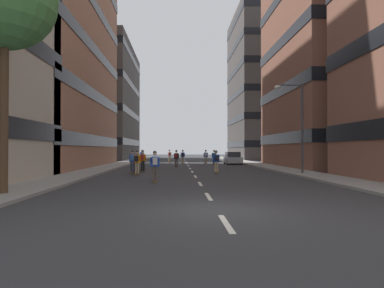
{
  "coord_description": "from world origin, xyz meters",
  "views": [
    {
      "loc": [
        -1.23,
        -10.8,
        1.88
      ],
      "look_at": [
        0.0,
        18.4,
        2.29
      ],
      "focal_mm": 32.71,
      "sensor_mm": 36.0,
      "label": 1
    }
  ],
  "objects_px": {
    "skater_0": "(143,159)",
    "skater_1": "(216,160)",
    "streetlamp_right": "(297,118)",
    "skater_2": "(214,156)",
    "skater_3": "(133,160)",
    "skater_4": "(137,161)",
    "skater_5": "(176,157)",
    "skater_6": "(169,155)",
    "skater_10": "(142,156)",
    "parked_car_near": "(233,158)",
    "skater_7": "(155,164)",
    "skater_9": "(206,156)",
    "skater_8": "(183,156)"
  },
  "relations": [
    {
      "from": "streetlamp_right",
      "to": "skater_10",
      "type": "relative_size",
      "value": 3.65
    },
    {
      "from": "skater_10",
      "to": "skater_7",
      "type": "bearing_deg",
      "value": -82.72
    },
    {
      "from": "skater_5",
      "to": "skater_8",
      "type": "height_order",
      "value": "same"
    },
    {
      "from": "skater_2",
      "to": "skater_6",
      "type": "distance_m",
      "value": 9.36
    },
    {
      "from": "skater_0",
      "to": "skater_10",
      "type": "height_order",
      "value": "same"
    },
    {
      "from": "parked_car_near",
      "to": "skater_0",
      "type": "height_order",
      "value": "skater_0"
    },
    {
      "from": "skater_6",
      "to": "skater_4",
      "type": "bearing_deg",
      "value": -94.63
    },
    {
      "from": "skater_0",
      "to": "skater_2",
      "type": "distance_m",
      "value": 13.05
    },
    {
      "from": "skater_4",
      "to": "skater_6",
      "type": "relative_size",
      "value": 1.0
    },
    {
      "from": "skater_1",
      "to": "skater_10",
      "type": "distance_m",
      "value": 20.92
    },
    {
      "from": "streetlamp_right",
      "to": "skater_9",
      "type": "height_order",
      "value": "streetlamp_right"
    },
    {
      "from": "parked_car_near",
      "to": "skater_1",
      "type": "height_order",
      "value": "skater_1"
    },
    {
      "from": "streetlamp_right",
      "to": "skater_2",
      "type": "distance_m",
      "value": 15.89
    },
    {
      "from": "parked_car_near",
      "to": "skater_6",
      "type": "bearing_deg",
      "value": 149.9
    },
    {
      "from": "skater_0",
      "to": "skater_1",
      "type": "bearing_deg",
      "value": -19.85
    },
    {
      "from": "parked_car_near",
      "to": "skater_10",
      "type": "xyz_separation_m",
      "value": [
        -11.52,
        3.26,
        0.29
      ]
    },
    {
      "from": "parked_car_near",
      "to": "skater_0",
      "type": "xyz_separation_m",
      "value": [
        -9.73,
        -14.08,
        0.32
      ]
    },
    {
      "from": "skater_4",
      "to": "skater_5",
      "type": "height_order",
      "value": "same"
    },
    {
      "from": "skater_5",
      "to": "skater_6",
      "type": "distance_m",
      "value": 11.18
    },
    {
      "from": "skater_10",
      "to": "skater_0",
      "type": "bearing_deg",
      "value": -84.08
    },
    {
      "from": "skater_3",
      "to": "skater_1",
      "type": "bearing_deg",
      "value": -1.67
    },
    {
      "from": "skater_10",
      "to": "skater_5",
      "type": "bearing_deg",
      "value": -65.08
    },
    {
      "from": "streetlamp_right",
      "to": "skater_7",
      "type": "distance_m",
      "value": 11.72
    },
    {
      "from": "skater_2",
      "to": "skater_8",
      "type": "relative_size",
      "value": 1.0
    },
    {
      "from": "streetlamp_right",
      "to": "skater_2",
      "type": "height_order",
      "value": "streetlamp_right"
    },
    {
      "from": "skater_3",
      "to": "skater_5",
      "type": "bearing_deg",
      "value": 70.56
    },
    {
      "from": "skater_3",
      "to": "skater_5",
      "type": "distance_m",
      "value": 10.04
    },
    {
      "from": "skater_2",
      "to": "skater_4",
      "type": "height_order",
      "value": "same"
    },
    {
      "from": "skater_0",
      "to": "skater_10",
      "type": "relative_size",
      "value": 1.0
    },
    {
      "from": "skater_2",
      "to": "skater_9",
      "type": "height_order",
      "value": "same"
    },
    {
      "from": "skater_5",
      "to": "skater_0",
      "type": "bearing_deg",
      "value": -110.1
    },
    {
      "from": "parked_car_near",
      "to": "skater_5",
      "type": "height_order",
      "value": "skater_5"
    },
    {
      "from": "parked_car_near",
      "to": "skater_6",
      "type": "relative_size",
      "value": 2.47
    },
    {
      "from": "streetlamp_right",
      "to": "skater_10",
      "type": "bearing_deg",
      "value": 122.15
    },
    {
      "from": "skater_4",
      "to": "skater_7",
      "type": "distance_m",
      "value": 5.62
    },
    {
      "from": "skater_3",
      "to": "skater_6",
      "type": "height_order",
      "value": "same"
    },
    {
      "from": "streetlamp_right",
      "to": "skater_2",
      "type": "bearing_deg",
      "value": 106.79
    },
    {
      "from": "skater_3",
      "to": "skater_9",
      "type": "bearing_deg",
      "value": 66.66
    },
    {
      "from": "parked_car_near",
      "to": "skater_1",
      "type": "distance_m",
      "value": 16.65
    },
    {
      "from": "skater_5",
      "to": "skater_9",
      "type": "relative_size",
      "value": 1.0
    },
    {
      "from": "skater_7",
      "to": "skater_9",
      "type": "relative_size",
      "value": 1.0
    },
    {
      "from": "skater_8",
      "to": "parked_car_near",
      "type": "bearing_deg",
      "value": -6.86
    },
    {
      "from": "skater_0",
      "to": "skater_9",
      "type": "height_order",
      "value": "same"
    },
    {
      "from": "skater_1",
      "to": "skater_7",
      "type": "distance_m",
      "value": 8.29
    },
    {
      "from": "skater_9",
      "to": "parked_car_near",
      "type": "bearing_deg",
      "value": -3.22
    },
    {
      "from": "streetlamp_right",
      "to": "skater_10",
      "type": "distance_m",
      "value": 25.36
    },
    {
      "from": "skater_6",
      "to": "skater_7",
      "type": "bearing_deg",
      "value": -90.42
    },
    {
      "from": "skater_5",
      "to": "skater_10",
      "type": "bearing_deg",
      "value": 114.92
    },
    {
      "from": "streetlamp_right",
      "to": "skater_4",
      "type": "distance_m",
      "value": 12.03
    },
    {
      "from": "parked_car_near",
      "to": "skater_3",
      "type": "relative_size",
      "value": 2.47
    }
  ]
}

